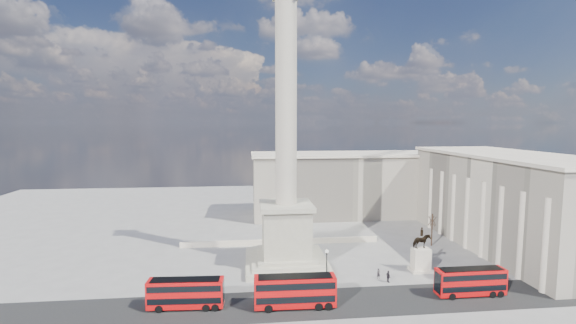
{
  "coord_description": "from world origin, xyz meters",
  "views": [
    {
      "loc": [
        -6.46,
        -59.63,
        24.59
      ],
      "look_at": [
        0.16,
        3.31,
        18.13
      ],
      "focal_mm": 24.0,
      "sensor_mm": 36.0,
      "label": 1
    }
  ],
  "objects_px": {
    "victorian_lamp": "(327,265)",
    "equestrian_statue": "(421,256)",
    "red_bus_a": "(186,293)",
    "pedestrian_walking": "(379,274)",
    "nelsons_column": "(286,191)",
    "red_bus_b": "(296,291)",
    "pedestrian_standing": "(488,278)",
    "pedestrian_crossing": "(388,276)",
    "red_bus_c": "(471,281)"
  },
  "relations": [
    {
      "from": "nelsons_column",
      "to": "victorian_lamp",
      "type": "relative_size",
      "value": 8.72
    },
    {
      "from": "pedestrian_walking",
      "to": "pedestrian_standing",
      "type": "xyz_separation_m",
      "value": [
        15.98,
        -3.8,
        0.09
      ]
    },
    {
      "from": "red_bus_a",
      "to": "red_bus_c",
      "type": "relative_size",
      "value": 1.02
    },
    {
      "from": "nelsons_column",
      "to": "red_bus_b",
      "type": "height_order",
      "value": "nelsons_column"
    },
    {
      "from": "red_bus_c",
      "to": "pedestrian_walking",
      "type": "distance_m",
      "value": 13.22
    },
    {
      "from": "red_bus_b",
      "to": "pedestrian_walking",
      "type": "distance_m",
      "value": 16.5
    },
    {
      "from": "victorian_lamp",
      "to": "equestrian_statue",
      "type": "relative_size",
      "value": 0.77
    },
    {
      "from": "red_bus_b",
      "to": "equestrian_statue",
      "type": "distance_m",
      "value": 24.6
    },
    {
      "from": "nelsons_column",
      "to": "pedestrian_walking",
      "type": "bearing_deg",
      "value": -28.89
    },
    {
      "from": "red_bus_c",
      "to": "pedestrian_crossing",
      "type": "height_order",
      "value": "red_bus_c"
    },
    {
      "from": "red_bus_a",
      "to": "red_bus_b",
      "type": "distance_m",
      "value": 14.5
    },
    {
      "from": "victorian_lamp",
      "to": "pedestrian_walking",
      "type": "relative_size",
      "value": 3.47
    },
    {
      "from": "nelsons_column",
      "to": "equestrian_statue",
      "type": "height_order",
      "value": "nelsons_column"
    },
    {
      "from": "red_bus_a",
      "to": "equestrian_statue",
      "type": "height_order",
      "value": "equestrian_statue"
    },
    {
      "from": "victorian_lamp",
      "to": "red_bus_c",
      "type": "bearing_deg",
      "value": -14.42
    },
    {
      "from": "victorian_lamp",
      "to": "equestrian_statue",
      "type": "xyz_separation_m",
      "value": [
        16.83,
        4.38,
        -0.81
      ]
    },
    {
      "from": "pedestrian_standing",
      "to": "pedestrian_crossing",
      "type": "distance_m",
      "value": 15.15
    },
    {
      "from": "red_bus_c",
      "to": "victorian_lamp",
      "type": "relative_size",
      "value": 1.73
    },
    {
      "from": "equestrian_statue",
      "to": "pedestrian_walking",
      "type": "distance_m",
      "value": 8.5
    },
    {
      "from": "red_bus_c",
      "to": "pedestrian_standing",
      "type": "bearing_deg",
      "value": 34.14
    },
    {
      "from": "pedestrian_crossing",
      "to": "red_bus_b",
      "type": "bearing_deg",
      "value": 102.48
    },
    {
      "from": "equestrian_statue",
      "to": "red_bus_a",
      "type": "bearing_deg",
      "value": -166.08
    },
    {
      "from": "red_bus_a",
      "to": "red_bus_b",
      "type": "relative_size",
      "value": 0.92
    },
    {
      "from": "equestrian_statue",
      "to": "red_bus_b",
      "type": "bearing_deg",
      "value": -154.95
    },
    {
      "from": "equestrian_statue",
      "to": "pedestrian_crossing",
      "type": "relative_size",
      "value": 4.0
    },
    {
      "from": "pedestrian_crossing",
      "to": "red_bus_a",
      "type": "bearing_deg",
      "value": 89.21
    },
    {
      "from": "nelsons_column",
      "to": "pedestrian_crossing",
      "type": "xyz_separation_m",
      "value": [
        14.96,
        -9.24,
        -11.98
      ]
    },
    {
      "from": "red_bus_b",
      "to": "pedestrian_standing",
      "type": "height_order",
      "value": "red_bus_b"
    },
    {
      "from": "red_bus_b",
      "to": "red_bus_c",
      "type": "distance_m",
      "value": 25.31
    },
    {
      "from": "red_bus_c",
      "to": "equestrian_statue",
      "type": "height_order",
      "value": "equestrian_statue"
    },
    {
      "from": "victorian_lamp",
      "to": "pedestrian_standing",
      "type": "xyz_separation_m",
      "value": [
        24.8,
        -1.69,
        -2.45
      ]
    },
    {
      "from": "red_bus_a",
      "to": "red_bus_b",
      "type": "xyz_separation_m",
      "value": [
        14.44,
        -1.31,
        0.19
      ]
    },
    {
      "from": "red_bus_b",
      "to": "pedestrian_standing",
      "type": "relative_size",
      "value": 5.95
    },
    {
      "from": "victorian_lamp",
      "to": "pedestrian_walking",
      "type": "xyz_separation_m",
      "value": [
        8.82,
        2.1,
        -2.54
      ]
    },
    {
      "from": "red_bus_c",
      "to": "pedestrian_crossing",
      "type": "bearing_deg",
      "value": 150.16
    },
    {
      "from": "nelsons_column",
      "to": "pedestrian_crossing",
      "type": "bearing_deg",
      "value": -31.68
    },
    {
      "from": "red_bus_b",
      "to": "red_bus_a",
      "type": "bearing_deg",
      "value": 176.01
    },
    {
      "from": "victorian_lamp",
      "to": "equestrian_statue",
      "type": "height_order",
      "value": "equestrian_statue"
    },
    {
      "from": "pedestrian_standing",
      "to": "pedestrian_crossing",
      "type": "relative_size",
      "value": 0.98
    },
    {
      "from": "nelsons_column",
      "to": "pedestrian_crossing",
      "type": "relative_size",
      "value": 26.74
    },
    {
      "from": "victorian_lamp",
      "to": "pedestrian_walking",
      "type": "bearing_deg",
      "value": 13.41
    },
    {
      "from": "red_bus_c",
      "to": "pedestrian_crossing",
      "type": "distance_m",
      "value": 11.56
    },
    {
      "from": "red_bus_b",
      "to": "pedestrian_crossing",
      "type": "xyz_separation_m",
      "value": [
        15.28,
        6.61,
        -1.37
      ]
    },
    {
      "from": "red_bus_b",
      "to": "victorian_lamp",
      "type": "bearing_deg",
      "value": 49.08
    },
    {
      "from": "nelsons_column",
      "to": "victorian_lamp",
      "type": "bearing_deg",
      "value": -62.35
    },
    {
      "from": "pedestrian_walking",
      "to": "red_bus_b",
      "type": "bearing_deg",
      "value": -164.95
    },
    {
      "from": "red_bus_a",
      "to": "pedestrian_standing",
      "type": "relative_size",
      "value": 5.49
    },
    {
      "from": "pedestrian_walking",
      "to": "victorian_lamp",
      "type": "bearing_deg",
      "value": 178.77
    },
    {
      "from": "red_bus_a",
      "to": "pedestrian_walking",
      "type": "relative_size",
      "value": 6.08
    },
    {
      "from": "pedestrian_standing",
      "to": "pedestrian_walking",
      "type": "bearing_deg",
      "value": -24.93
    }
  ]
}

